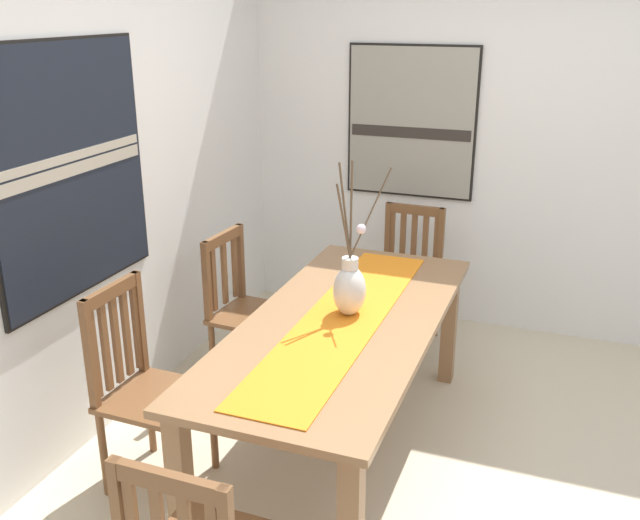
% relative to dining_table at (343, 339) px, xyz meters
% --- Properties ---
extents(ground_plane, '(6.40, 6.40, 0.03)m').
position_rel_dining_table_xyz_m(ground_plane, '(0.01, -0.54, -0.65)').
color(ground_plane, beige).
extents(wall_back, '(6.40, 0.12, 2.70)m').
position_rel_dining_table_xyz_m(wall_back, '(0.01, 1.32, 0.71)').
color(wall_back, silver).
rests_on(wall_back, ground_plane).
extents(wall_side, '(0.12, 6.40, 2.70)m').
position_rel_dining_table_xyz_m(wall_side, '(1.87, -0.54, 0.71)').
color(wall_side, silver).
rests_on(wall_side, ground_plane).
extents(dining_table, '(2.00, 0.85, 0.74)m').
position_rel_dining_table_xyz_m(dining_table, '(0.00, 0.00, 0.00)').
color(dining_table, '#8E6642').
rests_on(dining_table, ground_plane).
extents(table_runner, '(1.84, 0.36, 0.01)m').
position_rel_dining_table_xyz_m(table_runner, '(0.00, 0.00, 0.11)').
color(table_runner, orange).
rests_on(table_runner, dining_table).
extents(centerpiece_vase, '(0.18, 0.24, 0.72)m').
position_rel_dining_table_xyz_m(centerpiece_vase, '(0.07, -0.01, 0.24)').
color(centerpiece_vase, silver).
rests_on(centerpiece_vase, dining_table).
extents(chair_0, '(0.44, 0.44, 0.90)m').
position_rel_dining_table_xyz_m(chair_0, '(1.38, 0.02, -0.16)').
color(chair_0, brown).
rests_on(chair_0, ground_plane).
extents(chair_1, '(0.45, 0.45, 0.92)m').
position_rel_dining_table_xyz_m(chair_1, '(0.48, 0.75, -0.16)').
color(chair_1, brown).
rests_on(chair_1, ground_plane).
extents(chair_3, '(0.43, 0.43, 0.97)m').
position_rel_dining_table_xyz_m(chair_3, '(-0.50, 0.79, -0.13)').
color(chair_3, brown).
rests_on(chair_3, ground_plane).
extents(painting_on_back_wall, '(1.05, 0.05, 1.18)m').
position_rel_dining_table_xyz_m(painting_on_back_wall, '(-0.26, 1.25, 0.76)').
color(painting_on_back_wall, black).
extents(painting_on_side_wall, '(0.05, 0.87, 1.01)m').
position_rel_dining_table_xyz_m(painting_on_side_wall, '(1.80, 0.14, 0.75)').
color(painting_on_side_wall, black).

